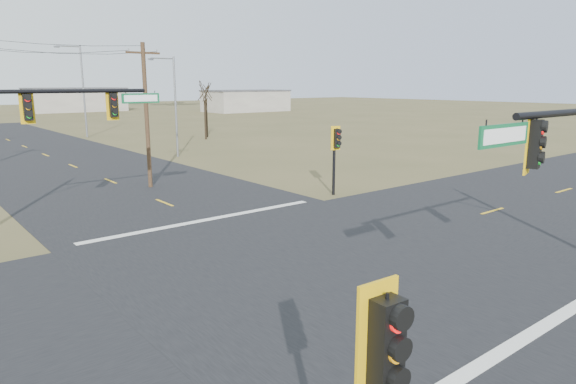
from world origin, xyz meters
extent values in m
plane|color=brown|center=(0.00, 0.00, 0.00)|extent=(320.00, 320.00, 0.00)
cube|color=black|center=(0.00, 0.00, 0.01)|extent=(160.00, 14.00, 0.02)
cube|color=black|center=(0.00, 0.00, 0.01)|extent=(14.00, 160.00, 0.02)
cube|color=silver|center=(0.00, -7.50, 0.03)|extent=(12.00, 0.40, 0.01)
cube|color=silver|center=(0.00, 7.50, 0.03)|extent=(12.00, 0.40, 0.01)
cube|color=#0B532C|center=(-1.80, -7.70, 5.28)|extent=(1.80, 0.05, 0.45)
cylinder|color=black|center=(-5.69, 9.90, 5.97)|extent=(7.98, 0.17, 0.17)
cube|color=#0B532C|center=(-1.88, 9.90, 5.62)|extent=(1.80, 0.05, 0.45)
cylinder|color=black|center=(8.52, 7.85, 1.90)|extent=(0.16, 0.16, 3.80)
cylinder|color=#44331D|center=(1.25, 16.55, 4.32)|extent=(0.25, 0.25, 8.64)
cube|color=#44331D|center=(1.25, 16.55, 8.04)|extent=(2.12, 0.21, 0.12)
cylinder|color=gray|center=(8.78, 27.72, 4.26)|extent=(0.17, 0.17, 8.51)
cylinder|color=gray|center=(7.76, 27.72, 8.31)|extent=(2.04, 0.10, 0.10)
cube|color=gray|center=(6.74, 27.72, 8.21)|extent=(0.51, 0.39, 0.15)
cylinder|color=gray|center=(8.04, 49.58, 5.30)|extent=(0.21, 0.21, 10.60)
cylinder|color=gray|center=(6.77, 49.58, 10.40)|extent=(2.54, 0.13, 0.13)
cube|color=gray|center=(5.50, 49.58, 10.30)|extent=(0.61, 0.33, 0.19)
cylinder|color=black|center=(17.87, 38.63, 2.18)|extent=(0.23, 0.23, 4.35)
cylinder|color=black|center=(19.36, 40.90, 2.28)|extent=(0.20, 0.20, 4.56)
cube|color=#ACA699|center=(25.00, 110.00, 2.50)|extent=(20.00, 12.00, 5.00)
cube|color=#ACA699|center=(55.00, 85.00, 2.25)|extent=(18.00, 10.00, 4.50)
camera|label=1|loc=(-11.61, -12.99, 6.30)|focal=32.00mm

